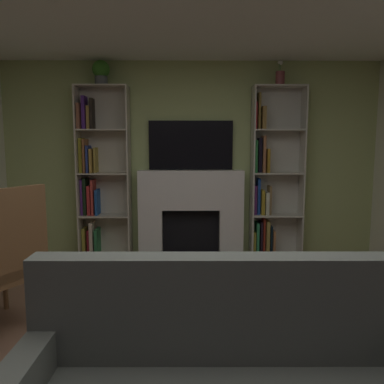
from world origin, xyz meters
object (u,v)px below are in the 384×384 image
object	(u,v)px
tv	(191,145)
bookshelf_right	(270,181)
fireplace	(191,211)
vase_with_flowers	(280,77)
armchair	(2,260)
bookshelf_left	(98,177)
potted_plant	(101,72)

from	to	relation	value
tv	bookshelf_right	size ratio (longest dim) A/B	0.49
fireplace	tv	xyz separation A→B (m)	(0.00, 0.09, 0.86)
bookshelf_right	vase_with_flowers	bearing A→B (deg)	-32.74
fireplace	armchair	size ratio (longest dim) A/B	1.25
fireplace	vase_with_flowers	size ratio (longest dim) A/B	4.76
bookshelf_right	vase_with_flowers	size ratio (longest dim) A/B	7.16
bookshelf_left	potted_plant	bearing A→B (deg)	-27.78
fireplace	potted_plant	bearing A→B (deg)	-178.34
bookshelf_left	potted_plant	xyz separation A→B (m)	(0.09, -0.05, 1.32)
tv	potted_plant	bearing A→B (deg)	-173.87
potted_plant	vase_with_flowers	size ratio (longest dim) A/B	0.98
fireplace	bookshelf_left	distance (m)	1.29
bookshelf_right	bookshelf_left	bearing A→B (deg)	-179.88
vase_with_flowers	armchair	xyz separation A→B (m)	(-2.63, -2.04, -1.73)
fireplace	tv	world-z (taller)	tv
tv	armchair	bearing A→B (deg)	-124.98
bookshelf_left	bookshelf_right	xyz separation A→B (m)	(2.24, 0.00, -0.06)
bookshelf_right	vase_with_flowers	world-z (taller)	vase_with_flowers
vase_with_flowers	potted_plant	bearing A→B (deg)	179.97
bookshelf_left	vase_with_flowers	size ratio (longest dim) A/B	7.16
tv	vase_with_flowers	distance (m)	1.41
bookshelf_right	vase_with_flowers	distance (m)	1.33
tv	bookshelf_right	world-z (taller)	bookshelf_right
fireplace	vase_with_flowers	xyz separation A→B (m)	(1.12, -0.03, 1.71)
armchair	bookshelf_left	bearing A→B (deg)	81.68
vase_with_flowers	armchair	bearing A→B (deg)	-142.22
armchair	fireplace	bearing A→B (deg)	53.90
tv	armchair	distance (m)	2.78
tv	vase_with_flowers	xyz separation A→B (m)	(1.12, -0.12, 0.85)
fireplace	tv	bearing A→B (deg)	90.00
fireplace	bookshelf_right	distance (m)	1.11
tv	bookshelf_left	bearing A→B (deg)	-176.48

